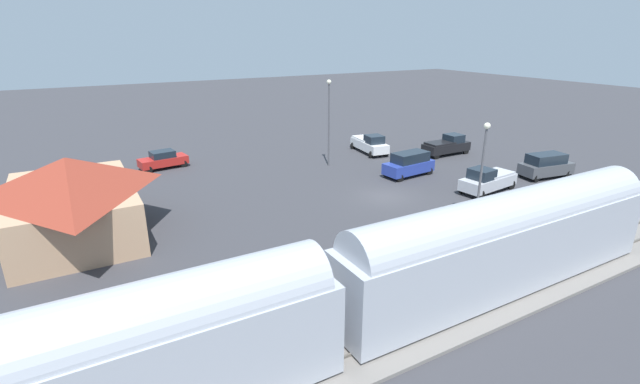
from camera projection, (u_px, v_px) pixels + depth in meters
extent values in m
plane|color=#38383D|center=(385.00, 197.00, 36.31)|extent=(200.00, 200.00, 0.00)
cube|color=slate|center=(539.00, 271.00, 24.80)|extent=(4.80, 70.00, 0.18)
cube|color=#59544C|center=(552.00, 274.00, 24.16)|extent=(0.10, 70.00, 0.12)
cube|color=#59544C|center=(529.00, 263.00, 25.34)|extent=(0.10, 70.00, 0.12)
cube|color=#A8A399|center=(483.00, 242.00, 28.06)|extent=(3.20, 46.00, 0.30)
cube|color=#ADB2BC|center=(504.00, 251.00, 22.58)|extent=(2.90, 19.33, 3.70)
cube|color=#19389E|center=(481.00, 245.00, 23.88)|extent=(0.04, 17.79, 0.36)
cylinder|color=#ADB2BC|center=(509.00, 219.00, 21.99)|extent=(2.75, 18.56, 2.76)
cube|color=#19389E|center=(45.00, 382.00, 14.55)|extent=(0.04, 17.79, 0.36)
cylinder|color=#ADB2BC|center=(30.00, 357.00, 12.66)|extent=(2.75, 18.56, 2.76)
cube|color=tan|center=(74.00, 212.00, 28.83)|extent=(10.83, 7.16, 3.32)
pyramid|color=maroon|center=(67.00, 173.00, 27.95)|extent=(11.63, 7.96, 1.94)
cube|color=#4C3323|center=(135.00, 210.00, 30.71)|extent=(1.10, 0.08, 2.10)
cylinder|color=brown|center=(418.00, 255.00, 25.24)|extent=(0.22, 0.22, 0.85)
cylinder|color=silver|center=(419.00, 243.00, 24.99)|extent=(0.36, 0.36, 0.62)
sphere|color=tan|center=(419.00, 236.00, 24.85)|extent=(0.24, 0.24, 0.24)
cube|color=#47494F|center=(546.00, 168.00, 40.93)|extent=(2.69, 5.14, 1.00)
cube|color=#19232D|center=(546.00, 159.00, 40.57)|extent=(2.23, 3.66, 0.88)
cylinder|color=black|center=(553.00, 169.00, 42.49)|extent=(0.22, 0.68, 0.68)
cylinder|color=black|center=(568.00, 174.00, 40.97)|extent=(0.22, 0.68, 0.68)
cylinder|color=black|center=(522.00, 173.00, 41.23)|extent=(0.22, 0.68, 0.68)
cylinder|color=black|center=(536.00, 179.00, 39.71)|extent=(0.22, 0.68, 0.68)
cube|color=white|center=(369.00, 145.00, 49.39)|extent=(5.59, 2.57, 0.92)
cube|color=#19232D|center=(374.00, 139.00, 48.21)|extent=(1.92, 1.91, 0.84)
cylinder|color=black|center=(386.00, 153.00, 48.00)|extent=(0.22, 0.76, 0.76)
cylinder|color=black|center=(372.00, 155.00, 47.37)|extent=(0.22, 0.76, 0.76)
cylinder|color=black|center=(367.00, 144.00, 51.73)|extent=(0.22, 0.76, 0.76)
cylinder|color=black|center=(353.00, 146.00, 51.10)|extent=(0.22, 0.76, 0.76)
cube|color=white|center=(365.00, 138.00, 50.03)|extent=(3.17, 2.19, 0.20)
cube|color=silver|center=(488.00, 182.00, 37.26)|extent=(2.56, 5.59, 0.92)
cube|color=#19232D|center=(482.00, 174.00, 36.39)|extent=(1.91, 1.91, 0.84)
cylinder|color=black|center=(480.00, 195.00, 35.56)|extent=(0.22, 0.76, 0.76)
cylinder|color=black|center=(462.00, 189.00, 36.87)|extent=(0.22, 0.76, 0.76)
cylinder|color=black|center=(511.00, 185.00, 37.95)|extent=(0.22, 0.76, 0.76)
cylinder|color=black|center=(493.00, 180.00, 39.26)|extent=(0.22, 0.76, 0.76)
cube|color=silver|center=(496.00, 173.00, 37.59)|extent=(2.19, 3.16, 0.20)
cube|color=red|center=(163.00, 161.00, 43.69)|extent=(2.43, 4.71, 0.76)
cube|color=#19232D|center=(162.00, 154.00, 43.46)|extent=(1.89, 2.36, 0.64)
cylinder|color=black|center=(178.00, 160.00, 45.39)|extent=(0.22, 0.68, 0.68)
cylinder|color=black|center=(184.00, 164.00, 44.19)|extent=(0.22, 0.68, 0.68)
cylinder|color=black|center=(143.00, 166.00, 43.45)|extent=(0.22, 0.68, 0.68)
cylinder|color=black|center=(149.00, 170.00, 42.25)|extent=(0.22, 0.68, 0.68)
cube|color=black|center=(446.00, 147.00, 48.53)|extent=(1.96, 5.40, 0.92)
cube|color=#19232D|center=(454.00, 138.00, 48.71)|extent=(1.73, 1.73, 0.84)
cylinder|color=black|center=(454.00, 147.00, 50.39)|extent=(0.22, 0.76, 0.76)
cylinder|color=black|center=(466.00, 151.00, 48.98)|extent=(0.22, 0.76, 0.76)
cylinder|color=black|center=(425.00, 152.00, 48.39)|extent=(0.22, 0.76, 0.76)
cylinder|color=black|center=(436.00, 156.00, 46.98)|extent=(0.22, 0.76, 0.76)
cube|color=black|center=(440.00, 143.00, 47.91)|extent=(1.86, 2.97, 0.20)
cube|color=#283D9E|center=(408.00, 167.00, 41.34)|extent=(2.38, 5.05, 1.00)
cube|color=#19232D|center=(410.00, 157.00, 41.10)|extent=(2.02, 3.57, 0.88)
cylinder|color=black|center=(400.00, 178.00, 39.82)|extent=(0.22, 0.68, 0.68)
cylinder|color=black|center=(387.00, 173.00, 41.16)|extent=(0.22, 0.68, 0.68)
cylinder|color=black|center=(429.00, 171.00, 41.85)|extent=(0.22, 0.68, 0.68)
cylinder|color=black|center=(416.00, 167.00, 43.19)|extent=(0.22, 0.68, 0.68)
cylinder|color=#515156|center=(481.00, 177.00, 30.42)|extent=(0.16, 0.16, 6.62)
sphere|color=#EAE5C6|center=(487.00, 126.00, 29.24)|extent=(0.44, 0.44, 0.44)
cylinder|color=#515156|center=(329.00, 126.00, 43.46)|extent=(0.16, 0.16, 8.00)
sphere|color=#EAE5C6|center=(329.00, 82.00, 42.06)|extent=(0.44, 0.44, 0.44)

